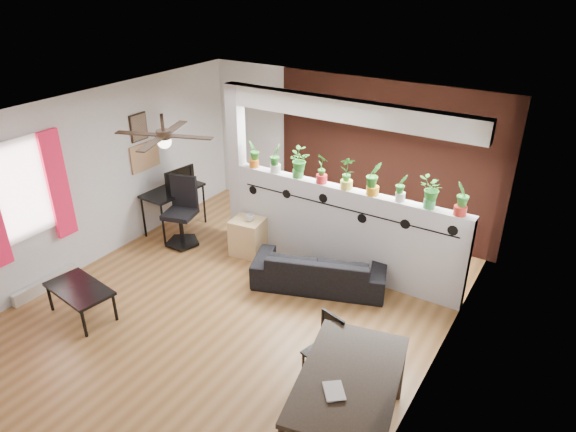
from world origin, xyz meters
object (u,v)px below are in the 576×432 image
Objects in this scene: potted_plant_2 at (298,162)px; computer_desk at (173,193)px; folding_chair at (327,343)px; potted_plant_1 at (275,158)px; cube_shelf at (248,237)px; ceiling_fan at (164,137)px; dining_table at (349,383)px; potted_plant_5 at (374,177)px; potted_plant_3 at (322,167)px; potted_plant_4 at (347,172)px; coffee_table at (79,291)px; sofa at (319,269)px; office_chair at (182,216)px; potted_plant_8 at (462,198)px; potted_plant_7 at (431,192)px; potted_plant_0 at (254,153)px; cup at (250,218)px; potted_plant_6 at (401,187)px.

potted_plant_2 reaches higher than computer_desk.
computer_desk is 1.28× the size of folding_chair.
cube_shelf is at bearing -132.88° from potted_plant_1.
folding_chair is (2.46, -0.32, -1.82)m from ceiling_fan.
dining_table is (2.19, -2.74, -0.87)m from potted_plant_2.
potted_plant_5 is (1.19, 0.00, 0.02)m from potted_plant_2.
potted_plant_1 is at bearing -180.00° from potted_plant_3.
potted_plant_4 is (0.79, 0.00, 0.02)m from potted_plant_2.
potted_plant_5 is 4.14m from coffee_table.
office_chair is (-2.50, -0.09, 0.23)m from sofa.
potted_plant_8 is 0.75× the size of cube_shelf.
potted_plant_4 is at bearing 117.16° from dining_table.
ceiling_fan is at bearing -150.49° from potted_plant_8.
ceiling_fan reaches higher than potted_plant_7.
potted_plant_0 is 1.19m from potted_plant_3.
potted_plant_1 is at bearing 77.02° from ceiling_fan.
potted_plant_7 is at bearing 37.91° from coffee_table.
folding_chair is at bearing -108.83° from potted_plant_8.
cup is (-1.85, -0.34, -0.95)m from potted_plant_5.
coffee_table is at bearing -84.85° from office_chair.
sofa is at bearing -157.37° from potted_plant_7.
coffee_table is (-2.80, -2.80, -1.21)m from potted_plant_5.
potted_plant_0 is 3.15m from coffee_table.
ceiling_fan reaches higher than folding_chair.
potted_plant_5 is 2.33m from cube_shelf.
potted_plant_6 reaches higher than cube_shelf.
potted_plant_1 is at bearing -180.00° from potted_plant_5.
potted_plant_3 is at bearing 0.00° from potted_plant_0.
cup is 1.60m from computer_desk.
computer_desk is (-1.55, -0.00, 0.39)m from cube_shelf.
potted_plant_6 is at bearing -0.00° from potted_plant_5.
potted_plant_5 is at bearing 0.00° from potted_plant_3.
cube_shelf is (-1.50, -0.34, -1.30)m from potted_plant_4.
sofa reaches higher than coffee_table.
potted_plant_5 is 1.19m from potted_plant_8.
ceiling_fan is at bearing -131.63° from potted_plant_4.
folding_chair is (0.46, -2.12, -1.11)m from potted_plant_5.
potted_plant_4 is 3.20m from computer_desk.
potted_plant_7 is at bearing 0.00° from potted_plant_1.
potted_plant_6 is 2.86× the size of cup.
potted_plant_3 is 1.46m from sofa.
potted_plant_0 is at bearing 73.52° from coffee_table.
potted_plant_5 reaches higher than potted_plant_6.
potted_plant_5 is (1.98, 0.00, 0.03)m from potted_plant_0.
potted_plant_7 is at bearing 0.00° from potted_plant_3.
potted_plant_5 is 2.11m from cup.
ceiling_fan is at bearing 20.59° from sofa.
dining_table is 1.64× the size of coffee_table.
folding_chair is at bearing -37.59° from cup.
computer_desk reaches higher than cube_shelf.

